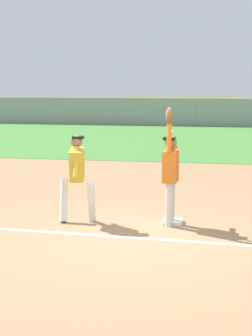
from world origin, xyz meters
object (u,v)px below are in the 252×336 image
fielder (170,168)px  parked_car_green (201,113)px  runner (77,172)px  parked_car_black (121,112)px  baseball (172,132)px  first_base (173,222)px

fielder → parked_car_green: size_ratio=0.50×
runner → parked_car_black: bearing=88.7°
fielder → baseball: (0.02, -0.07, 0.69)m
parked_car_green → fielder: bearing=-94.1°
runner → fielder: bearing=-7.0°
runner → parked_car_black: 25.32m
baseball → first_base: bearing=80.3°
runner → baseball: size_ratio=23.24×
baseball → runner: bearing=-179.2°
runner → parked_car_green: bearing=76.6°
runner → parked_car_green: runner is taller
baseball → parked_car_green: baseball is taller
runner → parked_car_black: (-3.78, 25.04, -0.32)m
fielder → runner: 1.82m
parked_car_black → first_base: bearing=-78.1°
parked_car_black → parked_car_green: size_ratio=0.97×
first_base → baseball: (-0.03, -0.18, 1.77)m
first_base → parked_car_black: size_ratio=0.09×
fielder → parked_car_green: 24.98m
first_base → runner: size_ratio=0.22×
parked_car_black → parked_car_green: bearing=-0.5°
runner → baseball: baseball is taller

